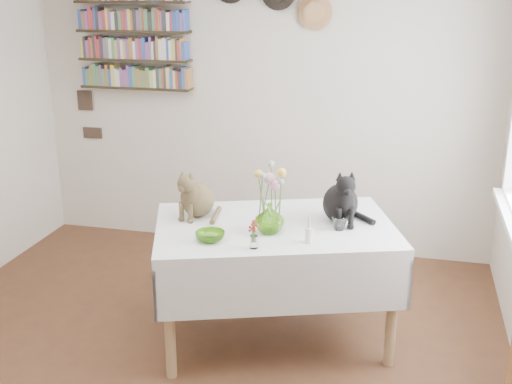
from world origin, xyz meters
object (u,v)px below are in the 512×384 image
(dining_table, at_px, (275,253))
(black_cat, at_px, (341,193))
(bookshelf_unit, at_px, (134,36))
(flower_vase, at_px, (270,218))
(tabby_cat, at_px, (198,191))

(dining_table, xyz_separation_m, black_cat, (0.39, 0.17, 0.39))
(bookshelf_unit, bearing_deg, flower_vase, -46.10)
(black_cat, bearing_deg, bookshelf_unit, 128.07)
(black_cat, xyz_separation_m, flower_vase, (-0.40, -0.31, -0.09))
(dining_table, relative_size, flower_vase, 9.20)
(bookshelf_unit, bearing_deg, dining_table, -43.44)
(dining_table, height_order, bookshelf_unit, bookshelf_unit)
(dining_table, bearing_deg, tabby_cat, 174.90)
(tabby_cat, xyz_separation_m, black_cat, (0.92, 0.13, 0.02))
(dining_table, distance_m, tabby_cat, 0.64)
(black_cat, bearing_deg, tabby_cat, 169.63)
(flower_vase, bearing_deg, tabby_cat, 160.34)
(tabby_cat, bearing_deg, bookshelf_unit, 144.10)
(bookshelf_unit, bearing_deg, black_cat, -33.74)
(tabby_cat, relative_size, flower_vase, 1.80)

